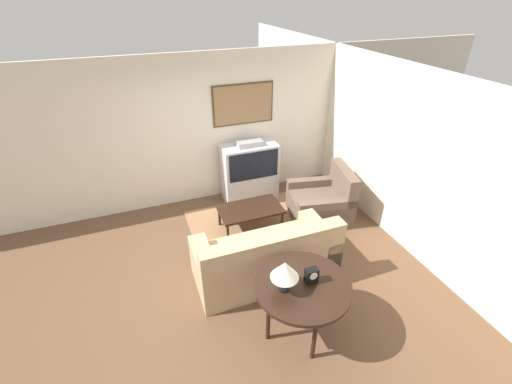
# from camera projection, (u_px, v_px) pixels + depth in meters

# --- Properties ---
(ground_plane) EXTENTS (12.00, 12.00, 0.00)m
(ground_plane) POSITION_uv_depth(u_px,v_px,m) (239.00, 266.00, 5.11)
(ground_plane) COLOR brown
(wall_back) EXTENTS (12.00, 0.10, 2.70)m
(wall_back) POSITION_uv_depth(u_px,v_px,m) (201.00, 131.00, 6.11)
(wall_back) COLOR silver
(wall_back) RESTS_ON ground_plane
(wall_right) EXTENTS (0.06, 12.00, 2.70)m
(wall_right) POSITION_uv_depth(u_px,v_px,m) (401.00, 158.00, 5.20)
(wall_right) COLOR silver
(wall_right) RESTS_ON ground_plane
(area_rug) EXTENTS (2.07, 1.78, 0.01)m
(area_rug) POSITION_uv_depth(u_px,v_px,m) (253.00, 228.00, 5.90)
(area_rug) COLOR #99704C
(area_rug) RESTS_ON ground_plane
(tv) EXTENTS (1.03, 0.49, 1.20)m
(tv) POSITION_uv_depth(u_px,v_px,m) (250.00, 171.00, 6.48)
(tv) COLOR silver
(tv) RESTS_ON ground_plane
(couch) EXTENTS (1.95, 0.90, 0.94)m
(couch) POSITION_uv_depth(u_px,v_px,m) (266.00, 259.00, 4.77)
(couch) COLOR tan
(couch) RESTS_ON ground_plane
(armchair) EXTENTS (1.15, 1.09, 0.94)m
(armchair) POSITION_uv_depth(u_px,v_px,m) (322.00, 203.00, 6.05)
(armchair) COLOR brown
(armchair) RESTS_ON ground_plane
(coffee_table) EXTENTS (1.05, 0.61, 0.41)m
(coffee_table) POSITION_uv_depth(u_px,v_px,m) (250.00, 210.00, 5.72)
(coffee_table) COLOR black
(coffee_table) RESTS_ON ground_plane
(console_table) EXTENTS (1.07, 1.07, 0.81)m
(console_table) POSITION_uv_depth(u_px,v_px,m) (302.00, 289.00, 3.76)
(console_table) COLOR black
(console_table) RESTS_ON ground_plane
(table_lamp) EXTENTS (0.30, 0.30, 0.38)m
(table_lamp) POSITION_uv_depth(u_px,v_px,m) (285.00, 270.00, 3.51)
(table_lamp) COLOR black
(table_lamp) RESTS_ON console_table
(mantel_clock) EXTENTS (0.14, 0.10, 0.18)m
(mantel_clock) POSITION_uv_depth(u_px,v_px,m) (311.00, 275.00, 3.71)
(mantel_clock) COLOR black
(mantel_clock) RESTS_ON console_table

